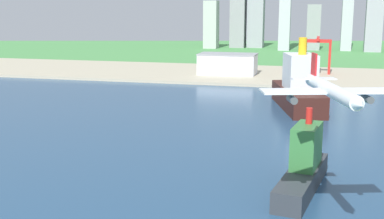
{
  "coord_description": "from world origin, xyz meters",
  "views": [
    {
      "loc": [
        24.17,
        10.87,
        64.87
      ],
      "look_at": [
        -17.05,
        169.67,
        31.26
      ],
      "focal_mm": 46.5,
      "sensor_mm": 36.0,
      "label": 1
    }
  ],
  "objects_px": {
    "cargo_ship": "(298,89)",
    "container_barge": "(304,167)",
    "warehouse_main": "(228,64)",
    "airplane_landing": "(331,91)",
    "port_crane_red": "(318,47)"
  },
  "relations": [
    {
      "from": "cargo_ship",
      "to": "container_barge",
      "type": "bearing_deg",
      "value": -86.5
    },
    {
      "from": "cargo_ship",
      "to": "warehouse_main",
      "type": "bearing_deg",
      "value": 117.25
    },
    {
      "from": "container_barge",
      "to": "warehouse_main",
      "type": "bearing_deg",
      "value": 105.75
    },
    {
      "from": "airplane_landing",
      "to": "warehouse_main",
      "type": "height_order",
      "value": "airplane_landing"
    },
    {
      "from": "container_barge",
      "to": "cargo_ship",
      "type": "distance_m",
      "value": 149.7
    },
    {
      "from": "warehouse_main",
      "to": "container_barge",
      "type": "bearing_deg",
      "value": -74.25
    },
    {
      "from": "airplane_landing",
      "to": "container_barge",
      "type": "relative_size",
      "value": 0.78
    },
    {
      "from": "warehouse_main",
      "to": "airplane_landing",
      "type": "bearing_deg",
      "value": -75.16
    },
    {
      "from": "cargo_ship",
      "to": "warehouse_main",
      "type": "xyz_separation_m",
      "value": [
        -72.96,
        141.67,
        -0.77
      ]
    },
    {
      "from": "airplane_landing",
      "to": "port_crane_red",
      "type": "distance_m",
      "value": 360.92
    },
    {
      "from": "port_crane_red",
      "to": "cargo_ship",
      "type": "bearing_deg",
      "value": -93.39
    },
    {
      "from": "airplane_landing",
      "to": "container_barge",
      "type": "bearing_deg",
      "value": 98.77
    },
    {
      "from": "port_crane_red",
      "to": "container_barge",
      "type": "bearing_deg",
      "value": -90.13
    },
    {
      "from": "container_barge",
      "to": "cargo_ship",
      "type": "xyz_separation_m",
      "value": [
        -9.14,
        149.35,
        4.72
      ]
    },
    {
      "from": "container_barge",
      "to": "cargo_ship",
      "type": "height_order",
      "value": "cargo_ship"
    }
  ]
}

